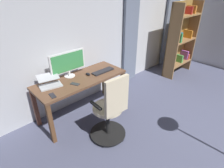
# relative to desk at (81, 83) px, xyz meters

# --- Properties ---
(back_room_partition) EXTENTS (5.74, 0.10, 2.86)m
(back_room_partition) POSITION_rel_desk_xyz_m (-1.20, -0.46, 0.80)
(back_room_partition) COLOR silver
(back_room_partition) RESTS_ON ground
(curtain_left_panel) EXTENTS (0.53, 0.06, 2.48)m
(curtain_left_panel) POSITION_rel_desk_xyz_m (-3.27, -0.35, 0.60)
(curtain_left_panel) COLOR slate
(curtain_left_panel) RESTS_ON ground
(curtain_right_panel) EXTENTS (0.43, 0.06, 2.48)m
(curtain_right_panel) POSITION_rel_desk_xyz_m (-1.62, -0.35, 0.60)
(curtain_right_panel) COLOR slate
(curtain_right_panel) RESTS_ON ground
(desk) EXTENTS (1.55, 0.61, 0.73)m
(desk) POSITION_rel_desk_xyz_m (0.00, 0.00, 0.00)
(desk) COLOR brown
(desk) RESTS_ON ground
(office_chair) EXTENTS (0.56, 0.56, 1.09)m
(office_chair) POSITION_rel_desk_xyz_m (0.05, 0.79, -0.13)
(office_chair) COLOR black
(office_chair) RESTS_ON ground
(computer_monitor) EXTENTS (0.63, 0.18, 0.43)m
(computer_monitor) POSITION_rel_desk_xyz_m (0.09, -0.19, 0.34)
(computer_monitor) COLOR white
(computer_monitor) RESTS_ON desk
(computer_keyboard) EXTENTS (0.42, 0.13, 0.02)m
(computer_keyboard) POSITION_rel_desk_xyz_m (-0.43, 0.07, 0.11)
(computer_keyboard) COLOR #232328
(computer_keyboard) RESTS_ON desk
(laptop) EXTENTS (0.38, 0.36, 0.15)m
(laptop) POSITION_rel_desk_xyz_m (0.49, -0.12, 0.15)
(laptop) COLOR #B7BCC1
(laptop) RESTS_ON desk
(computer_mouse) EXTENTS (0.06, 0.10, 0.04)m
(computer_mouse) POSITION_rel_desk_xyz_m (-0.16, -0.01, 0.11)
(computer_mouse) COLOR black
(computer_mouse) RESTS_ON desk
(cell_phone_by_monitor) EXTENTS (0.09, 0.15, 0.01)m
(cell_phone_by_monitor) POSITION_rel_desk_xyz_m (0.60, 0.19, 0.10)
(cell_phone_by_monitor) COLOR #232328
(cell_phone_by_monitor) RESTS_ON desk
(cell_phone_face_up) EXTENTS (0.12, 0.16, 0.01)m
(cell_phone_face_up) POSITION_rel_desk_xyz_m (0.19, 0.12, 0.10)
(cell_phone_face_up) COLOR #333338
(cell_phone_face_up) RESTS_ON desk
(bookshelf) EXTENTS (0.93, 0.30, 1.77)m
(bookshelf) POSITION_rel_desk_xyz_m (-2.84, 0.22, 0.25)
(bookshelf) COLOR olive
(bookshelf) RESTS_ON ground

